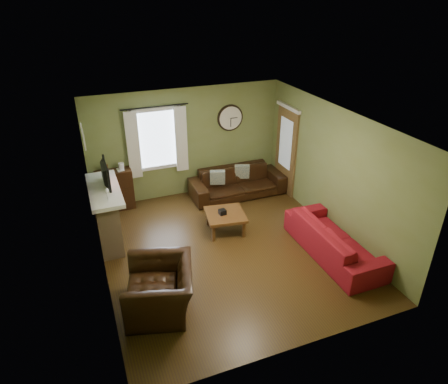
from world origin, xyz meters
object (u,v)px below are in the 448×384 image
object	(u,v)px
sofa_red	(334,240)
armchair	(160,289)
bookshelf	(115,190)
coffee_table	(225,222)
sofa_brown	(237,182)

from	to	relation	value
sofa_red	armchair	size ratio (longest dim) A/B	1.91
sofa_red	armchair	world-z (taller)	armchair
bookshelf	coffee_table	world-z (taller)	bookshelf
sofa_red	bookshelf	bearing A→B (deg)	47.60
bookshelf	sofa_red	xyz separation A→B (m)	(3.61, -3.30, -0.15)
sofa_brown	coffee_table	xyz separation A→B (m)	(-0.87, -1.41, -0.13)
sofa_red	coffee_table	size ratio (longest dim) A/B	2.88
bookshelf	sofa_brown	size ratio (longest dim) A/B	0.41
bookshelf	sofa_brown	distance (m)	2.89
armchair	coffee_table	size ratio (longest dim) A/B	1.51
sofa_brown	coffee_table	distance (m)	1.66
bookshelf	coffee_table	bearing A→B (deg)	-41.91
sofa_brown	sofa_red	world-z (taller)	sofa_brown
sofa_red	armchair	xyz separation A→B (m)	(-3.41, -0.22, 0.05)
coffee_table	sofa_brown	bearing A→B (deg)	58.33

